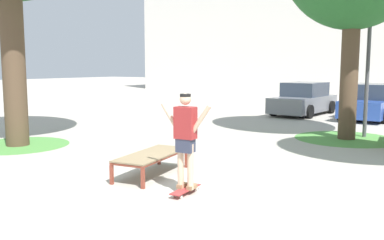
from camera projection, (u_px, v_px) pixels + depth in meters
The scene contains 10 objects.
ground_plane at pixel (162, 178), 8.61m from camera, with size 120.00×120.00×0.00m, color #B2AA9E.
building_facade at pixel (351, 26), 32.84m from camera, with size 38.41×4.00×10.75m, color silver.
skate_box at pixel (152, 156), 8.75m from camera, with size 1.04×1.99×0.46m.
skateboard at pixel (186, 190), 7.51m from camera, with size 0.27×0.81×0.09m.
skater at pixel (185, 134), 7.39m from camera, with size 1.00×0.31×1.69m.
grass_patch_near_left at pixel (18, 145), 12.15m from camera, with size 2.85×2.85×0.01m, color #519342.
grass_patch_mid_back at pixel (346, 139), 13.21m from camera, with size 3.15×3.15×0.01m, color #519342.
car_grey at pixel (304, 100), 19.80m from camera, with size 2.16×4.32×1.50m.
car_blue at pixel (371, 103), 18.17m from camera, with size 2.05×4.27×1.50m.
light_post at pixel (370, 15), 13.10m from camera, with size 0.36×0.36×5.83m.
Camera 1 is at (5.17, -6.64, 2.25)m, focal length 39.63 mm.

